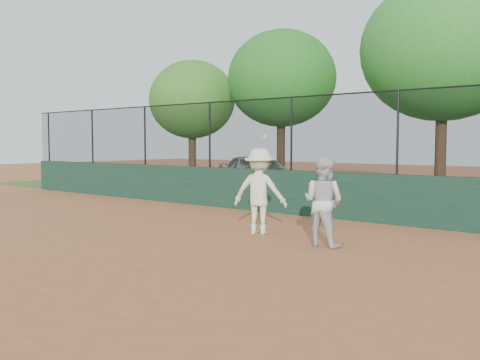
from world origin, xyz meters
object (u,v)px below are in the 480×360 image
Objects in this scene: player_second at (323,202)px; tree_1 at (281,79)px; player_main at (260,191)px; parked_car at (258,173)px; tree_2 at (443,49)px; tree_0 at (192,100)px.

tree_1 is at bearing -51.16° from player_second.
tree_1 is at bearing 122.39° from player_main.
parked_car is 2.66× the size of player_second.
tree_2 is at bearing -58.84° from parked_car.
player_second is at bearing -36.35° from tree_0.
tree_1 is (0.13, 1.35, 3.76)m from parked_car.
parked_car is at bearing -13.52° from tree_0.
parked_car is 0.61× the size of tree_2.
parked_car is at bearing 127.44° from player_main.
tree_1 is 0.89× the size of tree_2.
tree_1 reaches higher than player_second.
tree_0 is at bearing -36.25° from player_second.
tree_0 is at bearing 98.41° from parked_car.
player_second is 0.29× the size of tree_0.
player_main is 0.33× the size of tree_1.
player_main is at bearing -11.23° from player_second.
player_second is 12.35m from tree_1.
tree_0 reaches higher than parked_car.
tree_1 is at bearing 2.59° from tree_0.
tree_2 is at bearing 83.86° from player_main.
player_second is at bearing -11.32° from player_main.
parked_car is at bearing -170.77° from tree_2.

